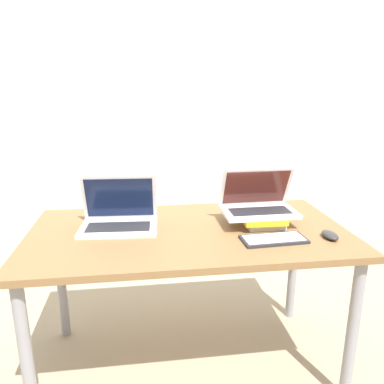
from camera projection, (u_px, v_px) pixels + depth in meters
The scene contains 7 objects.
wall_back at pixel (165, 88), 2.90m from camera, with size 8.00×0.05×2.70m.
desk at pixel (189, 245), 1.74m from camera, with size 1.45×0.76×0.73m.
laptop_left at pixel (119, 217), 1.74m from camera, with size 0.36×0.26×0.24m.
book_stack at pixel (261, 218), 1.79m from camera, with size 0.20×0.26×0.06m.
laptop_on_books at pixel (258, 203), 1.78m from camera, with size 0.35×0.22×0.21m.
wireless_keyboard at pixel (274, 239), 1.59m from camera, with size 0.28×0.14×0.01m.
mouse at pixel (330, 235), 1.62m from camera, with size 0.06×0.10×0.03m.
Camera 1 is at (-0.20, -1.21, 1.36)m, focal length 35.00 mm.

